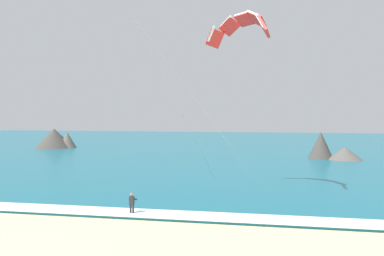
% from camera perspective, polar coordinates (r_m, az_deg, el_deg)
% --- Properties ---
extents(sea, '(200.00, 120.00, 0.20)m').
position_cam_1_polar(sea, '(85.17, 2.85, -2.69)').
color(sea, '#146075').
rests_on(sea, ground).
extents(surf_foam, '(200.00, 2.24, 0.04)m').
position_cam_1_polar(surf_foam, '(28.22, -12.52, -12.54)').
color(surf_foam, white).
rests_on(surf_foam, sea).
extents(surfboard, '(0.58, 1.44, 0.09)m').
position_cam_1_polar(surfboard, '(27.56, -9.31, -13.30)').
color(surfboard, white).
rests_on(surfboard, ground).
extents(kitesurfer, '(0.55, 0.55, 1.69)m').
position_cam_1_polar(kitesurfer, '(27.35, -9.31, -11.44)').
color(kitesurfer, '#232328').
rests_on(kitesurfer, ground).
extents(kite_primary, '(9.96, 10.04, 15.13)m').
position_cam_1_polar(kite_primary, '(34.04, 7.52, 15.39)').
color(kite_primary, red).
extents(headland_right, '(8.47, 6.02, 4.46)m').
position_cam_1_polar(headland_right, '(62.65, 21.00, -3.17)').
color(headland_right, '#47423D').
rests_on(headland_right, ground).
extents(headland_left, '(8.75, 9.08, 4.30)m').
position_cam_1_polar(headland_left, '(83.24, -20.28, -1.66)').
color(headland_left, '#47423D').
rests_on(headland_left, ground).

